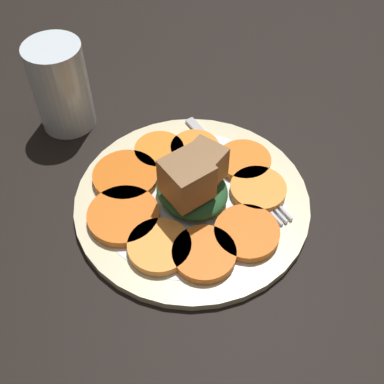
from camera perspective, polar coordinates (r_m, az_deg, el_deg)
table_slab at (r=56.68cm, az=-0.00°, el=-1.99°), size 120.00×120.00×2.00cm
plate at (r=55.48cm, az=-0.00°, el=-1.04°), size 26.93×26.93×1.05cm
carrot_slice_0 at (r=50.12cm, az=1.44°, el=-7.31°), size 6.72×6.72×0.95cm
carrot_slice_1 at (r=51.88cm, az=6.49°, el=-4.80°), size 7.06×7.06×0.95cm
carrot_slice_2 at (r=55.73cm, az=7.83°, el=0.34°), size 6.48×6.48×0.95cm
carrot_slice_3 at (r=58.50cm, az=6.19°, el=3.70°), size 6.46×6.46×0.95cm
carrot_slice_4 at (r=59.56cm, az=0.35°, el=5.13°), size 6.02×6.02×0.95cm
carrot_slice_5 at (r=59.47cm, az=-3.89°, el=4.90°), size 6.10×6.10×0.95cm
carrot_slice_6 at (r=57.06cm, az=-7.86°, el=1.90°), size 7.74×7.74×0.95cm
carrot_slice_7 at (r=53.42cm, az=-8.14°, el=-2.76°), size 7.93×7.93×0.95cm
carrot_slice_8 at (r=50.71cm, az=-3.88°, el=-6.42°), size 6.75×6.75×0.95cm
center_pile at (r=52.49cm, az=0.10°, el=1.29°), size 8.64×8.01×7.23cm
fork at (r=57.80cm, az=5.09°, el=2.68°), size 19.89×2.51×0.40cm
water_glass at (r=63.89cm, az=-15.27°, el=11.95°), size 7.07×7.07×11.67cm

